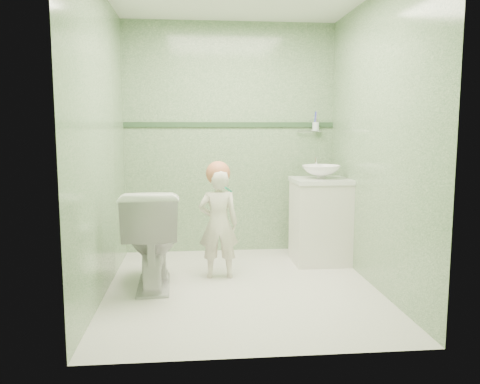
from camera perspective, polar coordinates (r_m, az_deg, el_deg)
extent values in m
plane|color=silver|center=(4.12, 0.20, -11.11)|extent=(2.50, 2.50, 0.00)
cube|color=#688E65|center=(5.15, -1.18, 6.24)|extent=(2.20, 0.04, 2.40)
cube|color=#688E65|center=(2.66, 2.90, 5.06)|extent=(2.20, 0.04, 2.40)
cube|color=#688E65|center=(3.95, -15.97, 5.57)|extent=(0.04, 2.50, 2.40)
cube|color=#688E65|center=(4.16, 15.55, 5.67)|extent=(0.04, 2.50, 2.40)
cube|color=#304E30|center=(5.13, -1.17, 7.91)|extent=(2.20, 0.02, 0.05)
cube|color=silver|center=(4.83, 9.35, -3.50)|extent=(0.52, 0.50, 0.80)
cube|color=white|center=(4.77, 9.46, 1.34)|extent=(0.54, 0.52, 0.04)
imported|color=white|center=(4.76, 9.48, 2.35)|extent=(0.37, 0.37, 0.13)
cylinder|color=silver|center=(4.95, 8.90, 3.20)|extent=(0.03, 0.03, 0.18)
cylinder|color=silver|center=(4.90, 9.06, 4.09)|extent=(0.02, 0.12, 0.02)
cylinder|color=silver|center=(5.23, 8.15, 7.06)|extent=(0.26, 0.02, 0.02)
cylinder|color=silver|center=(5.22, 8.86, 7.60)|extent=(0.07, 0.07, 0.09)
cylinder|color=#7A54AE|center=(5.21, 8.89, 8.37)|extent=(0.01, 0.01, 0.17)
cylinder|color=blue|center=(5.21, 8.76, 8.37)|extent=(0.01, 0.01, 0.17)
imported|color=white|center=(4.12, -10.31, -5.29)|extent=(0.49, 0.82, 0.82)
imported|color=beige|center=(4.27, -2.54, -3.77)|extent=(0.35, 0.24, 0.96)
sphere|color=#C06D48|center=(4.23, -2.59, 2.21)|extent=(0.21, 0.21, 0.21)
cylinder|color=#178460|center=(4.09, -1.37, 0.28)|extent=(0.08, 0.13, 0.06)
cube|color=white|center=(4.13, -2.25, 0.91)|extent=(0.03, 0.03, 0.02)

